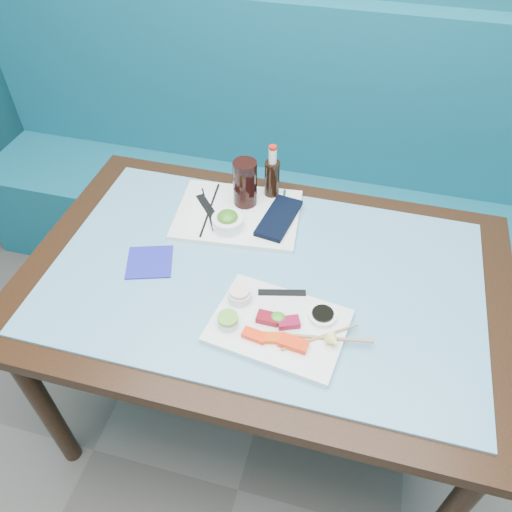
% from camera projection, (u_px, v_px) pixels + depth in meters
% --- Properties ---
extents(booth_bench, '(3.00, 0.56, 1.17)m').
position_uv_depth(booth_bench, '(308.00, 200.00, 2.27)').
color(booth_bench, '#10586B').
rests_on(booth_bench, ground).
extents(dining_table, '(1.40, 0.90, 0.75)m').
position_uv_depth(dining_table, '(264.00, 294.00, 1.50)').
color(dining_table, black).
rests_on(dining_table, ground).
extents(glass_top, '(1.22, 0.76, 0.01)m').
position_uv_depth(glass_top, '(264.00, 275.00, 1.43)').
color(glass_top, '#5996B3').
rests_on(glass_top, dining_table).
extents(sashimi_plate, '(0.37, 0.29, 0.02)m').
position_uv_depth(sashimi_plate, '(279.00, 326.00, 1.29)').
color(sashimi_plate, white).
rests_on(sashimi_plate, glass_top).
extents(salmon_left, '(0.07, 0.04, 0.01)m').
position_uv_depth(salmon_left, '(254.00, 335.00, 1.25)').
color(salmon_left, '#FC300A').
rests_on(salmon_left, sashimi_plate).
extents(salmon_mid, '(0.06, 0.04, 0.01)m').
position_uv_depth(salmon_mid, '(274.00, 338.00, 1.24)').
color(salmon_mid, '#F24509').
rests_on(salmon_mid, sashimi_plate).
extents(salmon_right, '(0.08, 0.04, 0.02)m').
position_uv_depth(salmon_right, '(293.00, 344.00, 1.23)').
color(salmon_right, '#F63109').
rests_on(salmon_right, sashimi_plate).
extents(tuna_left, '(0.06, 0.04, 0.02)m').
position_uv_depth(tuna_left, '(268.00, 318.00, 1.29)').
color(tuna_left, maroon).
rests_on(tuna_left, sashimi_plate).
extents(tuna_right, '(0.06, 0.05, 0.02)m').
position_uv_depth(tuna_right, '(289.00, 323.00, 1.28)').
color(tuna_right, maroon).
rests_on(tuna_right, sashimi_plate).
extents(seaweed_garnish, '(0.05, 0.05, 0.02)m').
position_uv_depth(seaweed_garnish, '(278.00, 318.00, 1.28)').
color(seaweed_garnish, '#399121').
rests_on(seaweed_garnish, sashimi_plate).
extents(ramekin_wasabi, '(0.07, 0.07, 0.02)m').
position_uv_depth(ramekin_wasabi, '(228.00, 322.00, 1.27)').
color(ramekin_wasabi, white).
rests_on(ramekin_wasabi, sashimi_plate).
extents(wasabi_fill, '(0.06, 0.06, 0.01)m').
position_uv_depth(wasabi_fill, '(228.00, 318.00, 1.26)').
color(wasabi_fill, '#6AAD38').
rests_on(wasabi_fill, ramekin_wasabi).
extents(ramekin_ginger, '(0.07, 0.07, 0.03)m').
position_uv_depth(ramekin_ginger, '(240.00, 296.00, 1.33)').
color(ramekin_ginger, silver).
rests_on(ramekin_ginger, sashimi_plate).
extents(ginger_fill, '(0.06, 0.06, 0.01)m').
position_uv_depth(ginger_fill, '(240.00, 291.00, 1.32)').
color(ginger_fill, beige).
rests_on(ginger_fill, ramekin_ginger).
extents(soy_dish, '(0.09, 0.09, 0.01)m').
position_uv_depth(soy_dish, '(322.00, 316.00, 1.29)').
color(soy_dish, white).
rests_on(soy_dish, sashimi_plate).
extents(soy_fill, '(0.07, 0.07, 0.01)m').
position_uv_depth(soy_fill, '(323.00, 313.00, 1.29)').
color(soy_fill, black).
rests_on(soy_fill, soy_dish).
extents(lemon_wedge, '(0.05, 0.05, 0.04)m').
position_uv_depth(lemon_wedge, '(334.00, 341.00, 1.22)').
color(lemon_wedge, '#FFFC78').
rests_on(lemon_wedge, sashimi_plate).
extents(chopstick_sleeve, '(0.13, 0.05, 0.00)m').
position_uv_depth(chopstick_sleeve, '(282.00, 293.00, 1.36)').
color(chopstick_sleeve, black).
rests_on(chopstick_sleeve, sashimi_plate).
extents(wooden_chopstick_a, '(0.18, 0.13, 0.01)m').
position_uv_depth(wooden_chopstick_a, '(320.00, 337.00, 1.25)').
color(wooden_chopstick_a, '#9F7A4A').
rests_on(wooden_chopstick_a, sashimi_plate).
extents(wooden_chopstick_b, '(0.24, 0.05, 0.01)m').
position_uv_depth(wooden_chopstick_b, '(324.00, 338.00, 1.25)').
color(wooden_chopstick_b, '#A7704E').
rests_on(wooden_chopstick_b, sashimi_plate).
extents(serving_tray, '(0.42, 0.33, 0.01)m').
position_uv_depth(serving_tray, '(238.00, 214.00, 1.60)').
color(serving_tray, white).
rests_on(serving_tray, glass_top).
extents(paper_placemat, '(0.34, 0.27, 0.00)m').
position_uv_depth(paper_placemat, '(238.00, 212.00, 1.60)').
color(paper_placemat, white).
rests_on(paper_placemat, serving_tray).
extents(seaweed_bowl, '(0.12, 0.12, 0.04)m').
position_uv_depth(seaweed_bowl, '(228.00, 223.00, 1.54)').
color(seaweed_bowl, white).
rests_on(seaweed_bowl, serving_tray).
extents(seaweed_salad, '(0.08, 0.08, 0.03)m').
position_uv_depth(seaweed_salad, '(227.00, 217.00, 1.52)').
color(seaweed_salad, '#39771B').
rests_on(seaweed_salad, seaweed_bowl).
extents(cola_glass, '(0.08, 0.08, 0.16)m').
position_uv_depth(cola_glass, '(245.00, 183.00, 1.58)').
color(cola_glass, black).
rests_on(cola_glass, serving_tray).
extents(navy_pouch, '(0.12, 0.21, 0.02)m').
position_uv_depth(navy_pouch, '(279.00, 218.00, 1.57)').
color(navy_pouch, black).
rests_on(navy_pouch, serving_tray).
extents(fork, '(0.02, 0.08, 0.01)m').
position_uv_depth(fork, '(284.00, 198.00, 1.64)').
color(fork, silver).
rests_on(fork, serving_tray).
extents(black_chopstick_a, '(0.11, 0.19, 0.01)m').
position_uv_depth(black_chopstick_a, '(208.00, 209.00, 1.61)').
color(black_chopstick_a, black).
rests_on(black_chopstick_a, serving_tray).
extents(black_chopstick_b, '(0.03, 0.26, 0.01)m').
position_uv_depth(black_chopstick_b, '(210.00, 209.00, 1.61)').
color(black_chopstick_b, black).
rests_on(black_chopstick_b, serving_tray).
extents(tray_sleeve, '(0.13, 0.14, 0.00)m').
position_uv_depth(tray_sleeve, '(209.00, 209.00, 1.61)').
color(tray_sleeve, black).
rests_on(tray_sleeve, serving_tray).
extents(cola_bottle_body, '(0.05, 0.05, 0.14)m').
position_uv_depth(cola_bottle_body, '(272.00, 181.00, 1.63)').
color(cola_bottle_body, black).
rests_on(cola_bottle_body, glass_top).
extents(cola_bottle_neck, '(0.03, 0.03, 0.05)m').
position_uv_depth(cola_bottle_neck, '(273.00, 156.00, 1.56)').
color(cola_bottle_neck, white).
rests_on(cola_bottle_neck, cola_bottle_body).
extents(cola_bottle_cap, '(0.03, 0.03, 0.01)m').
position_uv_depth(cola_bottle_cap, '(273.00, 148.00, 1.54)').
color(cola_bottle_cap, red).
rests_on(cola_bottle_cap, cola_bottle_neck).
extents(blue_napkin, '(0.16, 0.16, 0.01)m').
position_uv_depth(blue_napkin, '(150.00, 262.00, 1.46)').
color(blue_napkin, '#1B1E97').
rests_on(blue_napkin, glass_top).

